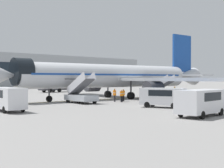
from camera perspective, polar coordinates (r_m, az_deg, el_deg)
name	(u,v)px	position (r m, az deg, el deg)	size (l,w,h in m)	color
ground_plane	(112,98)	(49.21, -0.09, -2.66)	(600.00, 600.00, 0.00)	gray
apron_leadline_yellow	(111,99)	(48.35, -0.16, -2.72)	(0.20, 74.13, 0.01)	gold
apron_stand_patch_blue	(186,104)	(39.01, 13.36, -3.65)	(4.94, 8.47, 0.01)	#2856A8
apron_walkway_bar_0	(202,108)	(34.24, 16.06, -4.31)	(0.44, 3.60, 0.01)	silver
apron_walkway_bar_1	(208,108)	(35.25, 17.12, -4.17)	(0.44, 3.60, 0.01)	silver
apron_walkway_bar_2	(214,107)	(36.27, 18.11, -4.03)	(0.44, 3.60, 0.01)	silver
apron_walkway_bar_3	(219,106)	(37.31, 19.06, -3.89)	(0.44, 3.60, 0.01)	silver
airliner	(115,76)	(48.74, 0.57, 1.48)	(39.45, 36.89, 11.32)	silver
boarding_stairs_forward	(81,95)	(40.00, -5.73, -2.10)	(2.46, 5.33, 3.98)	#ADB2BA
boarding_stairs_aft	(162,92)	(49.72, 9.10, -1.53)	(2.46, 5.33, 3.75)	#ADB2BA
fuel_tanker	(59,84)	(73.49, -9.63, -0.06)	(10.24, 3.28, 3.53)	#38383D
service_van_1	(163,96)	(34.23, 9.27, -2.16)	(3.61, 5.13, 2.12)	silver
service_van_2	(7,97)	(31.71, -18.69, -2.30)	(2.07, 5.62, 2.28)	silver
service_van_3	(201,100)	(27.13, 16.03, -2.90)	(5.58, 2.55, 2.22)	silver
baggage_cart	(149,99)	(43.77, 6.82, -2.79)	(2.91, 2.88, 0.87)	gray
ground_crew_0	(122,95)	(41.54, 1.77, -2.01)	(0.46, 0.29, 1.68)	black
ground_crew_1	(175,91)	(54.32, 11.38, -1.22)	(0.48, 0.34, 1.82)	#191E38
ground_crew_2	(115,94)	(42.24, 0.48, -1.86)	(0.25, 0.44, 1.79)	#2D2D33
ground_crew_3	(123,94)	(43.11, 2.11, -1.90)	(0.47, 0.33, 1.68)	black
terminal_building	(2,70)	(116.79, -19.43, 2.36)	(124.01, 12.10, 11.99)	#9EA3A8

